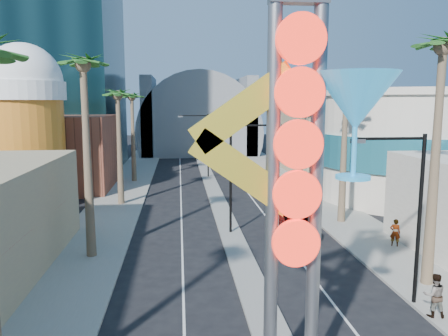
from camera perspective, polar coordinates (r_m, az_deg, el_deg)
sidewalk_west at (r=46.52m, az=-13.09°, el=-3.23°), size 5.00×100.00×0.15m
sidewalk_east at (r=47.96m, az=10.08°, el=-2.79°), size 5.00×100.00×0.15m
median at (r=49.21m, az=-1.60°, el=-2.37°), size 1.60×84.00×0.15m
brick_filler_west at (r=50.06m, az=-20.22°, el=1.83°), size 10.00×10.00×8.00m
filler_east at (r=61.56m, az=12.72°, el=4.23°), size 10.00×20.00×10.00m
beer_mug at (r=42.40m, az=-24.45°, el=5.71°), size 7.00×7.00×14.50m
turquoise_building at (r=45.82m, az=22.28°, el=2.72°), size 16.60×16.60×10.60m
canopy at (r=82.43m, az=-3.40°, el=4.97°), size 22.00×16.00×22.00m
neon_sign at (r=14.03m, az=12.49°, el=-0.04°), size 6.53×2.60×12.55m
streetlight_0 at (r=30.81m, az=1.89°, el=0.15°), size 3.79×0.25×8.00m
streetlight_1 at (r=54.47m, az=-2.67°, el=3.77°), size 3.79×0.25×8.00m
streetlight_2 at (r=21.40m, az=23.16°, el=-4.37°), size 3.45×0.25×8.00m
palm_1 at (r=26.79m, az=-17.88°, el=11.26°), size 2.40×2.40×12.70m
palm_2 at (r=40.56m, az=-13.70°, el=8.44°), size 2.40×2.40×11.20m
palm_3 at (r=52.48m, az=-11.94°, el=8.45°), size 2.40×2.40×11.20m
palm_5 at (r=23.88m, az=26.60°, el=12.24°), size 2.40×2.40×13.20m
palm_6 at (r=34.58m, az=15.67°, el=9.15°), size 2.40×2.40×11.70m
palm_7 at (r=45.98m, az=10.17°, el=10.20°), size 2.40×2.40×12.70m
red_pickup at (r=32.07m, az=9.58°, el=-7.19°), size 2.95×5.54×1.48m
pedestrian_a at (r=30.59m, az=21.44°, el=-7.85°), size 0.77×0.66×1.79m
pedestrian_b at (r=21.65m, az=25.78°, el=-14.72°), size 1.05×0.89×1.93m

